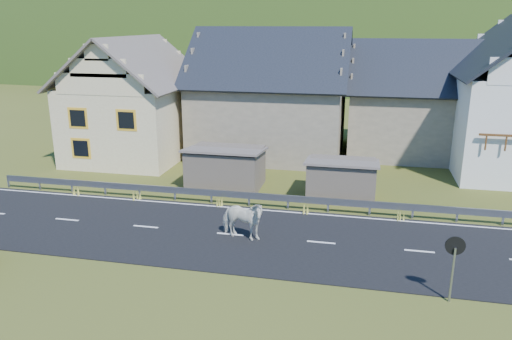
# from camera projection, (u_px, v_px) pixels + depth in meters

# --- Properties ---
(ground) EXTENTS (160.00, 160.00, 0.00)m
(ground) POSITION_uv_depth(u_px,v_px,m) (230.00, 235.00, 21.99)
(ground) COLOR #3B4114
(ground) RESTS_ON ground
(road) EXTENTS (60.00, 7.00, 0.04)m
(road) POSITION_uv_depth(u_px,v_px,m) (230.00, 235.00, 21.98)
(road) COLOR black
(road) RESTS_ON ground
(lane_markings) EXTENTS (60.00, 6.60, 0.01)m
(lane_markings) POSITION_uv_depth(u_px,v_px,m) (230.00, 234.00, 21.97)
(lane_markings) COLOR silver
(lane_markings) RESTS_ON road
(guardrail) EXTENTS (28.10, 0.09, 0.75)m
(guardrail) POSITION_uv_depth(u_px,v_px,m) (249.00, 196.00, 25.28)
(guardrail) COLOR #93969B
(guardrail) RESTS_ON ground
(shed_left) EXTENTS (4.30, 3.30, 2.40)m
(shed_left) POSITION_uv_depth(u_px,v_px,m) (226.00, 168.00, 28.17)
(shed_left) COLOR #665A4E
(shed_left) RESTS_ON ground
(shed_right) EXTENTS (3.80, 2.90, 2.20)m
(shed_right) POSITION_uv_depth(u_px,v_px,m) (341.00, 180.00, 26.41)
(shed_right) COLOR #665A4E
(shed_right) RESTS_ON ground
(house_cream) EXTENTS (7.80, 9.80, 8.30)m
(house_cream) POSITION_uv_depth(u_px,v_px,m) (134.00, 93.00, 34.02)
(house_cream) COLOR beige
(house_cream) RESTS_ON ground
(house_stone_a) EXTENTS (10.80, 9.80, 8.90)m
(house_stone_a) POSITION_uv_depth(u_px,v_px,m) (271.00, 87.00, 34.92)
(house_stone_a) COLOR gray
(house_stone_a) RESTS_ON ground
(house_stone_b) EXTENTS (9.80, 8.80, 8.10)m
(house_stone_b) POSITION_uv_depth(u_px,v_px,m) (417.00, 93.00, 34.88)
(house_stone_b) COLOR gray
(house_stone_b) RESTS_ON ground
(mountain) EXTENTS (440.00, 280.00, 260.00)m
(mountain) POSITION_uv_depth(u_px,v_px,m) (363.00, 99.00, 195.29)
(mountain) COLOR #1B340D
(mountain) RESTS_ON ground
(conifer_patch) EXTENTS (76.00, 50.00, 28.00)m
(conifer_patch) POSITION_uv_depth(u_px,v_px,m) (139.00, 34.00, 134.53)
(conifer_patch) COLOR black
(conifer_patch) RESTS_ON ground
(horse) EXTENTS (1.43, 2.28, 1.79)m
(horse) POSITION_uv_depth(u_px,v_px,m) (242.00, 219.00, 21.28)
(horse) COLOR silver
(horse) RESTS_ON road
(traffic_mirror) EXTENTS (0.65, 0.18, 2.34)m
(traffic_mirror) POSITION_uv_depth(u_px,v_px,m) (454.00, 254.00, 16.32)
(traffic_mirror) COLOR #93969B
(traffic_mirror) RESTS_ON ground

